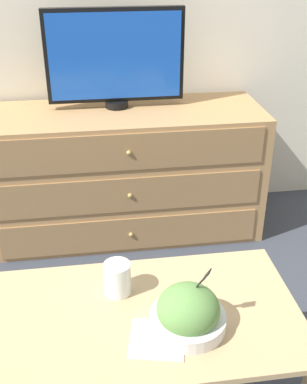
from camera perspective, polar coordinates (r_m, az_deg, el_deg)
ground_plane at (r=3.06m, az=-4.42°, el=-1.31°), size 12.00×12.00×0.00m
dresser at (r=2.64m, az=-3.36°, el=2.29°), size 1.46×0.53×0.70m
tv at (r=2.50m, az=-4.58°, el=15.62°), size 0.70×0.12×0.50m
coffee_table at (r=1.56m, az=-1.79°, el=-16.24°), size 1.00×0.55×0.49m
takeout_bowl at (r=1.44m, az=4.12°, el=-14.07°), size 0.22×0.22×0.20m
drink_cup at (r=1.56m, az=-4.29°, el=-10.37°), size 0.09×0.09×0.11m
napkin at (r=1.43m, az=0.42°, el=-17.05°), size 0.18×0.18×0.00m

